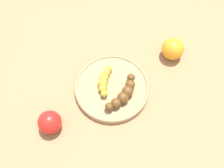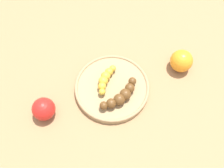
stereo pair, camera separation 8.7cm
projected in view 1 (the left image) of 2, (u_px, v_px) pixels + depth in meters
ground_plane at (112, 89)px, 0.90m from camera, size 2.40×2.40×0.00m
fruit_bowl at (112, 88)px, 0.89m from camera, size 0.24×0.24×0.02m
banana_spotted at (104, 80)px, 0.88m from camera, size 0.06×0.11×0.03m
banana_overripe at (124, 94)px, 0.85m from camera, size 0.11×0.11×0.04m
apple_red at (50, 122)px, 0.81m from camera, size 0.07×0.07×0.07m
orange_fruit at (173, 49)px, 0.93m from camera, size 0.08×0.08×0.08m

